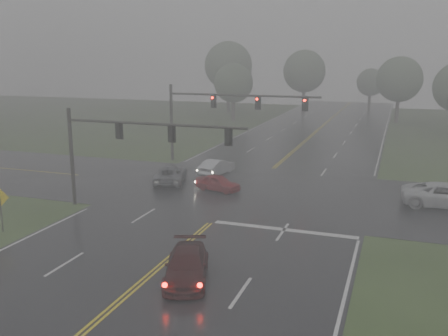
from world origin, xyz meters
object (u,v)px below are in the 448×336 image
at_px(sedan_silver, 217,175).
at_px(signal_gantry_far, 216,109).
at_px(car_grey, 171,183).
at_px(signal_gantry_near, 121,140).
at_px(sedan_maroon, 187,279).
at_px(pickup_white, 445,207).
at_px(sedan_red, 218,191).

xyz_separation_m(sedan_silver, signal_gantry_far, (-1.69, 4.30, 5.18)).
relative_size(car_grey, signal_gantry_far, 0.33).
bearing_deg(signal_gantry_near, sedan_silver, 78.40).
distance_m(sedan_maroon, pickup_white, 19.97).
bearing_deg(sedan_maroon, pickup_white, 34.52).
distance_m(sedan_red, signal_gantry_far, 11.11).
height_order(pickup_white, signal_gantry_near, signal_gantry_near).
bearing_deg(signal_gantry_far, sedan_red, -68.63).
distance_m(sedan_silver, signal_gantry_far, 6.94).
height_order(sedan_red, signal_gantry_far, signal_gantry_far).
relative_size(signal_gantry_near, signal_gantry_far, 0.87).
distance_m(sedan_red, signal_gantry_near, 9.03).
height_order(car_grey, signal_gantry_far, signal_gantry_far).
height_order(pickup_white, signal_gantry_far, signal_gantry_far).
distance_m(sedan_maroon, car_grey, 17.88).
distance_m(sedan_maroon, signal_gantry_far, 25.63).
bearing_deg(signal_gantry_near, signal_gantry_far, 87.66).
relative_size(sedan_maroon, pickup_white, 0.81).
distance_m(sedan_silver, car_grey, 4.59).
height_order(sedan_maroon, sedan_silver, sedan_silver).
distance_m(car_grey, signal_gantry_far, 9.68).
height_order(sedan_silver, pickup_white, pickup_white).
bearing_deg(pickup_white, signal_gantry_near, 107.28).
relative_size(sedan_maroon, car_grey, 0.96).
height_order(sedan_maroon, sedan_red, sedan_maroon).
xyz_separation_m(signal_gantry_near, signal_gantry_far, (0.64, 15.65, 0.54)).
height_order(car_grey, pickup_white, pickup_white).
bearing_deg(sedan_red, signal_gantry_far, 35.41).
distance_m(car_grey, signal_gantry_near, 8.84).
bearing_deg(pickup_white, car_grey, 86.78).
xyz_separation_m(sedan_maroon, sedan_silver, (-5.80, 19.66, 0.00)).
relative_size(sedan_maroon, sedan_silver, 1.12).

